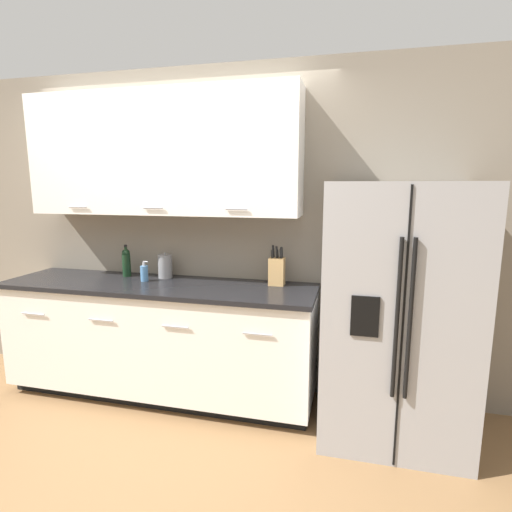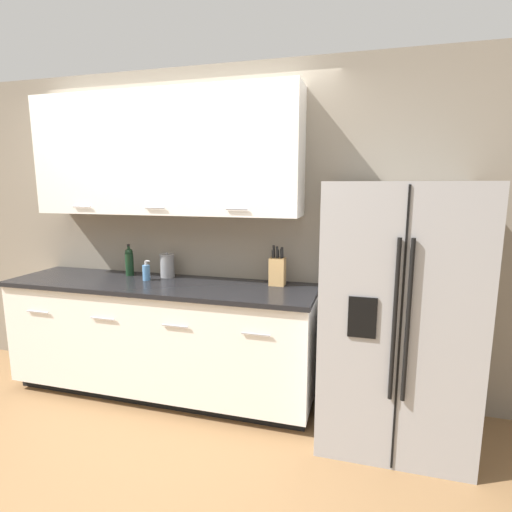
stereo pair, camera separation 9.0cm
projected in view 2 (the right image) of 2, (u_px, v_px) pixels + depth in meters
The scene contains 8 objects.
ground_plane at pixel (102, 468), 2.41m from camera, with size 14.00×14.00×0.00m, color olive.
wall_back at pixel (179, 207), 3.29m from camera, with size 10.00×0.39×2.60m.
counter_unit at pixel (161, 338), 3.22m from camera, with size 2.48×0.64×0.93m.
refrigerator at pixel (396, 314), 2.61m from camera, with size 0.93×0.80×1.71m.
knife_block at pixel (277, 270), 3.03m from camera, with size 0.12×0.09×0.31m.
wine_bottle at pixel (129, 261), 3.37m from camera, with size 0.07×0.07×0.27m.
soap_dispenser at pixel (146, 272), 3.20m from camera, with size 0.07×0.06×0.16m.
steel_canister at pixel (167, 265), 3.31m from camera, with size 0.12×0.12×0.21m.
Camera 2 is at (1.48, -1.82, 1.68)m, focal length 28.00 mm.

